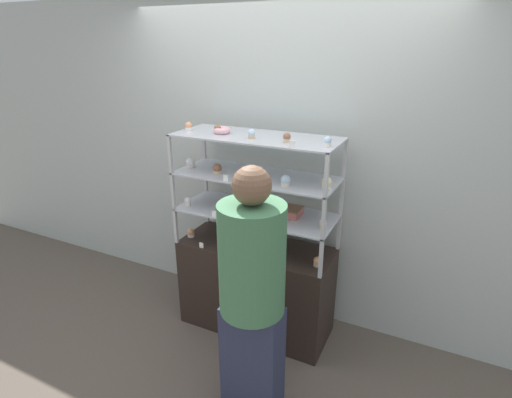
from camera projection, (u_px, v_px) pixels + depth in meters
ground_plane at (256, 324)px, 3.37m from camera, size 20.00×20.00×0.00m
back_wall at (277, 165)px, 3.22m from camera, size 8.00×0.05×2.60m
display_base at (256, 287)px, 3.23m from camera, size 1.19×0.48×0.75m
display_riser_lower at (256, 214)px, 3.00m from camera, size 1.19×0.48×0.29m
display_riser_middle at (256, 177)px, 2.90m from camera, size 1.19×0.48×0.29m
display_riser_upper at (256, 138)px, 2.80m from camera, size 1.19×0.48×0.29m
layer_cake_centerpiece at (253, 241)px, 3.06m from camera, size 0.17×0.17×0.10m
sheet_cake_frosted at (287, 211)px, 2.93m from camera, size 0.21×0.17×0.06m
cupcake_0 at (191, 233)px, 3.24m from camera, size 0.06×0.06×0.07m
cupcake_1 at (318, 262)px, 2.80m from camera, size 0.06×0.06×0.07m
price_tag_0 at (201, 245)px, 3.06m from camera, size 0.04×0.00×0.04m
cupcake_2 at (188, 202)px, 3.10m from camera, size 0.05×0.05×0.07m
cupcake_3 at (227, 209)px, 2.95m from camera, size 0.05×0.05×0.07m
cupcake_4 at (323, 224)px, 2.71m from camera, size 0.05×0.05×0.07m
price_tag_1 at (214, 214)px, 2.90m from camera, size 0.04×0.00×0.04m
cupcake_5 at (191, 163)px, 3.07m from camera, size 0.07×0.07×0.08m
cupcake_6 at (217, 169)px, 2.92m from camera, size 0.07×0.07×0.08m
cupcake_7 at (251, 173)px, 2.83m from camera, size 0.07×0.07×0.08m
cupcake_8 at (286, 181)px, 2.66m from camera, size 0.07×0.07×0.08m
cupcake_9 at (327, 183)px, 2.62m from camera, size 0.07×0.07×0.08m
price_tag_2 at (226, 178)px, 2.76m from camera, size 0.04×0.00×0.04m
cupcake_10 at (189, 126)px, 2.96m from camera, size 0.05×0.05×0.06m
cupcake_11 at (218, 129)px, 2.86m from camera, size 0.05×0.05×0.06m
cupcake_12 at (251, 134)px, 2.71m from camera, size 0.05×0.05×0.06m
cupcake_13 at (287, 138)px, 2.59m from camera, size 0.05×0.05×0.06m
cupcake_14 at (327, 142)px, 2.48m from camera, size 0.05×0.05×0.06m
price_tag_3 at (292, 144)px, 2.46m from camera, size 0.04×0.00×0.04m
donut_glazed at (222, 130)px, 2.87m from camera, size 0.13×0.13×0.04m
customer_figure at (252, 292)px, 2.30m from camera, size 0.38×0.38×1.63m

